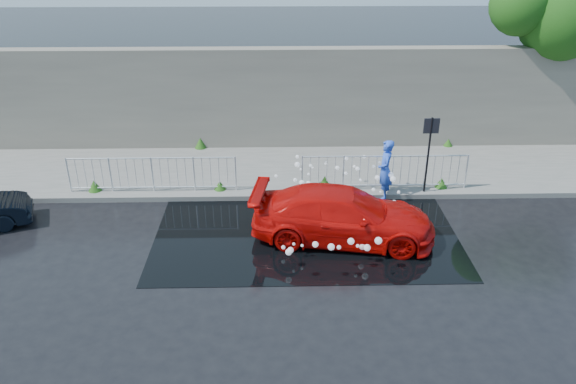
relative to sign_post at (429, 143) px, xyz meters
name	(u,v)px	position (x,y,z in m)	size (l,w,h in m)	color
ground	(288,252)	(-4.20, -3.10, -1.72)	(90.00, 90.00, 0.00)	black
pavement	(285,170)	(-4.20, 1.90, -1.65)	(30.00, 4.00, 0.15)	#5B5B57
curb	(286,197)	(-4.20, -0.10, -1.64)	(30.00, 0.25, 0.16)	#5B5B57
retaining_wall	(283,98)	(-4.20, 4.10, 0.18)	(30.00, 0.60, 3.50)	#655F55
puddle	(306,232)	(-3.70, -2.10, -1.72)	(8.00, 5.00, 0.01)	black
sign_post	(429,143)	(0.00, 0.00, 0.00)	(0.45, 0.06, 2.50)	black
tree	(566,11)	(5.40, 4.31, 3.07)	(5.17, 2.96, 6.33)	#332114
railing_left	(152,173)	(-8.20, 0.25, -0.99)	(5.05, 0.05, 1.10)	silver
railing_right	(384,171)	(-1.20, 0.25, -0.99)	(5.05, 0.05, 1.10)	silver
weeds	(275,169)	(-4.52, 1.40, -1.40)	(12.17, 3.93, 0.41)	#204512
water_spray	(339,201)	(-2.77, -1.59, -1.06)	(3.63, 5.09, 1.10)	white
red_car	(343,215)	(-2.75, -2.46, -1.04)	(1.92, 4.72, 1.37)	#C40A07
person	(385,170)	(-1.25, -0.10, -0.80)	(0.67, 0.44, 1.84)	blue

